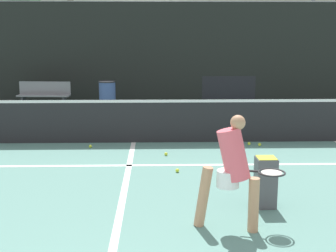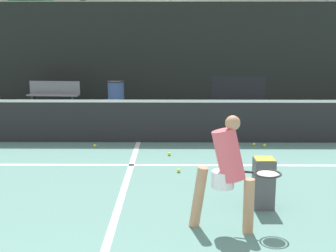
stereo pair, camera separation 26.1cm
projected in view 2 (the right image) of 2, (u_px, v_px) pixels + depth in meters
name	position (u px, v px, depth m)	size (l,w,h in m)	color
court_service_line	(131.00, 165.00, 8.56)	(8.25, 0.10, 0.01)	white
court_center_mark	(125.00, 187.00, 7.35)	(0.10, 6.11, 0.01)	white
net	(138.00, 119.00, 10.24)	(11.09, 0.09, 1.07)	slate
fence_back	(150.00, 53.00, 15.63)	(24.00, 0.06, 3.39)	black
player_practicing	(227.00, 169.00, 5.63)	(1.19, 0.47, 1.44)	tan
tennis_ball_scattered_0	(265.00, 145.00, 9.91)	(0.07, 0.07, 0.07)	#D1E033
tennis_ball_scattered_2	(169.00, 154.00, 9.21)	(0.07, 0.07, 0.07)	#D1E033
tennis_ball_scattered_4	(179.00, 171.00, 8.11)	(0.07, 0.07, 0.07)	#D1E033
tennis_ball_scattered_7	(95.00, 146.00, 9.89)	(0.07, 0.07, 0.07)	#D1E033
tennis_ball_scattered_8	(254.00, 144.00, 10.00)	(0.07, 0.07, 0.07)	#D1E033
ball_hopper	(264.00, 182.00, 6.43)	(0.28, 0.28, 0.71)	#4C4C51
courtside_bench	(54.00, 94.00, 14.78)	(1.65, 0.51, 0.86)	slate
trash_bin	(116.00, 95.00, 14.44)	(0.53, 0.53, 0.92)	#384C7F
parked_car	(231.00, 79.00, 17.74)	(1.81, 4.11, 1.53)	black
building_far	(161.00, 24.00, 29.63)	(36.00, 2.40, 5.77)	gray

